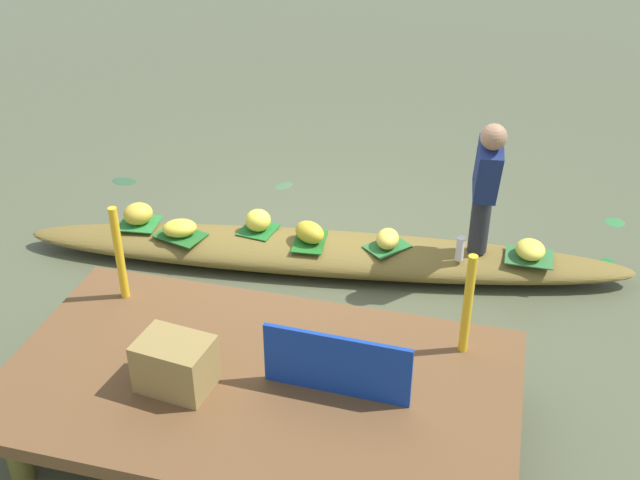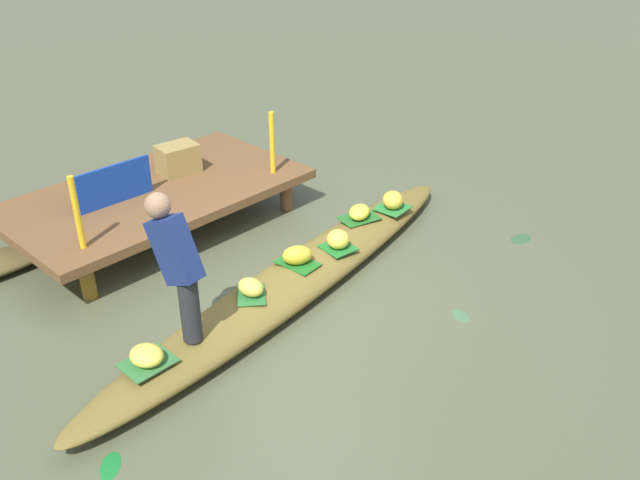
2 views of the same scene
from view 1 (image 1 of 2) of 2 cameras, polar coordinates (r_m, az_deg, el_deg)
The scene contains 25 objects.
canal_water at distance 6.76m, azimuth 0.15°, elevation -1.84°, with size 40.00×40.00×0.00m, color #50553B.
dock_platform at distance 4.93m, azimuth -4.56°, elevation -10.62°, with size 3.20×1.80×0.46m.
vendor_boat at distance 6.70m, azimuth 0.15°, elevation -0.94°, with size 5.26×0.66×0.25m, color brown.
leaf_mat_0 at distance 6.63m, azimuth 15.13°, elevation -1.20°, with size 0.39×0.31×0.01m, color #326D37.
banana_bunch_0 at distance 6.59m, azimuth 15.21°, elevation -0.68°, with size 0.28×0.24×0.14m, color #F4E04C.
leaf_mat_1 at distance 6.80m, azimuth -4.56°, elevation 0.77°, with size 0.31×0.29×0.01m, color #206E2A.
banana_bunch_1 at distance 6.75m, azimuth -4.59°, elevation 1.46°, with size 0.22×0.22×0.19m, color #F7E049.
leaf_mat_2 at distance 7.06m, azimuth -13.15°, elevation 1.21°, with size 0.32×0.34×0.01m, color #2A7B33.
banana_bunch_2 at distance 7.02m, azimuth -13.24°, elevation 1.89°, with size 0.23×0.26×0.19m, color gold.
leaf_mat_3 at distance 6.61m, azimuth -0.77°, elevation -0.09°, with size 0.40×0.26×0.01m, color #1F6720.
banana_bunch_3 at distance 6.56m, azimuth -0.77°, elevation 0.57°, with size 0.29×0.20×0.18m, color gold.
leaf_mat_4 at distance 6.56m, azimuth 4.97°, elevation -0.47°, with size 0.35×0.25×0.01m, color #286930.
banana_bunch_4 at distance 6.52m, azimuth 5.00°, elevation 0.10°, with size 0.25×0.19×0.15m, color #EDCF4C.
leaf_mat_5 at distance 6.80m, azimuth -10.23°, elevation 0.35°, with size 0.41×0.28×0.01m, color #236325.
banana_bunch_5 at distance 6.77m, azimuth -10.29°, elevation 0.87°, with size 0.29×0.21×0.15m, color yellow.
vendor_person at distance 6.21m, azimuth 12.14°, elevation 4.29°, with size 0.24×0.47×1.23m.
water_bottle at distance 6.42m, azimuth 10.26°, elevation -0.64°, with size 0.07×0.07×0.21m, color silver.
market_banner at distance 4.65m, azimuth 1.23°, elevation -9.19°, with size 0.90×0.03×0.42m, color #13389A.
railing_post_west at distance 4.96m, azimuth 10.81°, elevation -4.68°, with size 0.06×0.06×0.72m, color yellow.
railing_post_east at distance 5.55m, azimuth -14.56°, elevation -0.97°, with size 0.06×0.06×0.72m, color yellow.
produce_crate at distance 4.80m, azimuth -10.60°, elevation -8.95°, with size 0.44×0.32×0.33m, color olive.
drifting_plant_0 at distance 8.43m, azimuth -14.21°, elevation 4.22°, with size 0.28×0.18×0.01m, color #305434.
drifting_plant_1 at distance 7.21m, azimuth 20.05°, elevation -1.65°, with size 0.27×0.14×0.01m, color #176F2C.
drifting_plant_2 at distance 7.92m, azimuth 20.85°, elevation 1.24°, with size 0.18×0.19×0.01m, color #2F763A.
drifting_plant_3 at distance 8.09m, azimuth -2.70°, elevation 4.03°, with size 0.22×0.14×0.01m, color #426842.
Camera 1 is at (-1.41, 5.51, 3.67)m, focal length 43.50 mm.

